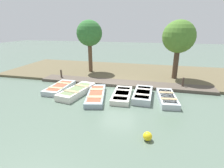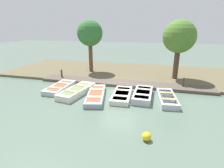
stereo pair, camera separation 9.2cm
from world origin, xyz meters
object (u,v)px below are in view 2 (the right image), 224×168
Objects in this scene: rowboat_4 at (143,95)px; park_tree_far_left at (90,34)px; rowboat_3 at (122,95)px; rowboat_0 at (60,87)px; mooring_post_near at (62,74)px; mooring_post_far at (183,83)px; park_tree_left at (179,37)px; rowboat_1 at (77,91)px; rowboat_2 at (96,95)px; buoy at (147,136)px; rowboat_5 at (167,98)px.

park_tree_far_left is (-5.14, -5.50, 3.54)m from rowboat_4.
rowboat_3 is 0.57× the size of park_tree_far_left.
rowboat_0 is 2.66m from mooring_post_near.
mooring_post_near is 1.00× the size of mooring_post_far.
park_tree_left reaches higher than mooring_post_near.
rowboat_4 is at bearing 105.28° from rowboat_1.
rowboat_1 is at bearing -53.62° from park_tree_left.
rowboat_1 is at bearing -113.34° from rowboat_2.
buoy is (6.89, -2.19, -0.27)m from mooring_post_far.
buoy is (4.52, 6.55, 0.01)m from rowboat_0.
rowboat_1 reaches higher than buoy.
mooring_post_near is (-2.42, -7.20, 0.24)m from rowboat_4.
rowboat_3 is (-0.42, 1.65, 0.00)m from rowboat_2.
buoy is 0.08× the size of park_tree_left.
mooring_post_near is at bearing -107.51° from rowboat_4.
mooring_post_far is at bearing 162.33° from buoy.
park_tree_left reaches higher than rowboat_0.
buoy is at bearing -17.67° from mooring_post_far.
rowboat_1 is at bearing 73.95° from rowboat_0.
mooring_post_far reaches higher than rowboat_4.
rowboat_4 is (-0.68, 2.98, 0.05)m from rowboat_2.
rowboat_2 is (0.73, 3.04, -0.01)m from rowboat_0.
rowboat_1 reaches higher than rowboat_0.
rowboat_2 is 1.70m from rowboat_3.
buoy is (4.21, 1.86, 0.02)m from rowboat_3.
rowboat_0 is at bearing -97.01° from rowboat_3.
rowboat_3 is 2.84m from rowboat_5.
rowboat_2 is at bearing 23.46° from park_tree_far_left.
park_tree_far_left is at bearing -131.99° from rowboat_4.
rowboat_2 is 9.78× the size of buoy.
park_tree_far_left is (-9.61, -6.04, 3.58)m from buoy.
rowboat_1 is 0.68× the size of park_tree_left.
park_tree_far_left is at bearing -94.13° from park_tree_left.
park_tree_left is at bearing -169.11° from mooring_post_far.
rowboat_3 is 0.99× the size of rowboat_5.
park_tree_far_left is at bearing -159.28° from rowboat_1.
mooring_post_near is (-2.53, -8.71, 0.27)m from rowboat_5.
rowboat_3 is at bearing 37.70° from park_tree_far_left.
rowboat_1 is at bearing 44.14° from mooring_post_near.
mooring_post_far is at bearing 120.26° from rowboat_3.
buoy is at bearing -19.34° from rowboat_5.
rowboat_2 is at bearing 53.72° from mooring_post_near.
mooring_post_far is 0.18× the size of park_tree_far_left.
mooring_post_near is at bearing -112.93° from rowboat_5.
rowboat_3 is (0.31, 4.69, -0.01)m from rowboat_0.
rowboat_5 is (-0.15, 2.84, 0.01)m from rowboat_3.
rowboat_2 is at bearing -76.08° from rowboat_4.
rowboat_0 is 1.63m from rowboat_1.
mooring_post_near reaches higher than buoy.
rowboat_4 reaches higher than rowboat_1.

